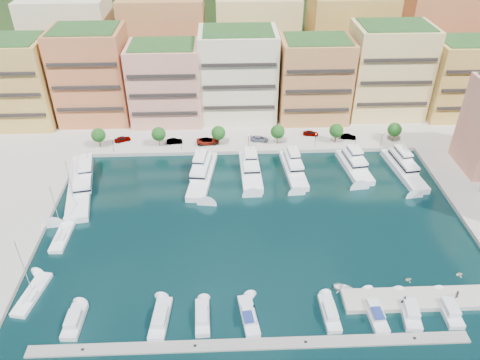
{
  "coord_description": "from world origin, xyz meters",
  "views": [
    {
      "loc": [
        -6.62,
        -77.55,
        65.01
      ],
      "look_at": [
        -3.15,
        8.93,
        6.0
      ],
      "focal_mm": 35.0,
      "sensor_mm": 36.0,
      "label": 1
    }
  ],
  "objects_px": {
    "tender_3": "(459,274)",
    "sailboat_1": "(63,237)",
    "lamppost_3": "(316,138)",
    "cruiser_7": "(374,312)",
    "yacht_0": "(81,182)",
    "car_0": "(122,139)",
    "tree_3": "(278,132)",
    "yacht_4": "(293,168)",
    "cruiser_3": "(202,318)",
    "car_2": "(208,141)",
    "tree_4": "(336,131)",
    "cruiser_0": "(74,322)",
    "tender_1": "(408,279)",
    "yacht_5": "(354,164)",
    "cruiser_6": "(330,313)",
    "cruiser_9": "(449,310)",
    "yacht_2": "(202,172)",
    "tree_2": "(218,133)",
    "cruiser_4": "(249,316)",
    "car_5": "(348,137)",
    "lamppost_1": "(181,141)",
    "cruiser_8": "(409,311)",
    "car_4": "(311,133)",
    "person_0": "(405,300)",
    "tender_0": "(344,288)",
    "lamppost_4": "(382,137)",
    "person_1": "(457,294)",
    "tree_1": "(159,134)",
    "sailboat_2": "(76,210)",
    "lamppost_2": "(248,139)",
    "cruiser_2": "(160,319)",
    "tree_0": "(98,135)",
    "yacht_3": "(250,169)",
    "car_3": "(259,139)",
    "yacht_6": "(403,167)",
    "sailboat_0": "(32,295)"
  },
  "relations": [
    {
      "from": "tender_3",
      "to": "sailboat_1",
      "type": "bearing_deg",
      "value": 68.1
    },
    {
      "from": "lamppost_3",
      "to": "cruiser_7",
      "type": "distance_m",
      "value": 55.92
    },
    {
      "from": "yacht_0",
      "to": "car_0",
      "type": "relative_size",
      "value": 6.2
    },
    {
      "from": "tree_3",
      "to": "yacht_4",
      "type": "relative_size",
      "value": 0.32
    },
    {
      "from": "cruiser_3",
      "to": "tender_3",
      "type": "distance_m",
      "value": 49.09
    },
    {
      "from": "yacht_4",
      "to": "car_2",
      "type": "bearing_deg",
      "value": 148.68
    },
    {
      "from": "tree_4",
      "to": "cruiser_0",
      "type": "height_order",
      "value": "tree_4"
    },
    {
      "from": "tender_1",
      "to": "car_0",
      "type": "distance_m",
      "value": 81.96
    },
    {
      "from": "yacht_5",
      "to": "cruiser_6",
      "type": "xyz_separation_m",
      "value": [
        -15.48,
        -46.5,
        -0.66
      ]
    },
    {
      "from": "cruiser_9",
      "to": "yacht_2",
      "type": "bearing_deg",
      "value": 134.82
    },
    {
      "from": "tree_2",
      "to": "sailboat_1",
      "type": "relative_size",
      "value": 0.43
    },
    {
      "from": "cruiser_4",
      "to": "car_5",
      "type": "xyz_separation_m",
      "value": [
        31.19,
        60.11,
        1.11
      ]
    },
    {
      "from": "lamppost_3",
      "to": "cruiser_6",
      "type": "bearing_deg",
      "value": -97.15
    },
    {
      "from": "lamppost_1",
      "to": "cruiser_8",
      "type": "xyz_separation_m",
      "value": [
        42.96,
        -55.79,
        -3.28
      ]
    },
    {
      "from": "lamppost_1",
      "to": "car_4",
      "type": "distance_m",
      "value": 36.67
    },
    {
      "from": "cruiser_4",
      "to": "person_0",
      "type": "distance_m",
      "value": 27.37
    },
    {
      "from": "yacht_5",
      "to": "cruiser_9",
      "type": "height_order",
      "value": "yacht_5"
    },
    {
      "from": "cruiser_8",
      "to": "tender_0",
      "type": "relative_size",
      "value": 2.34
    },
    {
      "from": "lamppost_4",
      "to": "person_1",
      "type": "height_order",
      "value": "lamppost_4"
    },
    {
      "from": "cruiser_9",
      "to": "person_1",
      "type": "xyz_separation_m",
      "value": [
        2.03,
        2.22,
        1.3
      ]
    },
    {
      "from": "tree_4",
      "to": "cruiser_6",
      "type": "xyz_separation_m",
      "value": [
        -13.0,
        -58.09,
        -4.2
      ]
    },
    {
      "from": "lamppost_3",
      "to": "cruiser_9",
      "type": "bearing_deg",
      "value": -76.01
    },
    {
      "from": "tree_1",
      "to": "cruiser_0",
      "type": "relative_size",
      "value": 0.75
    },
    {
      "from": "sailboat_2",
      "to": "sailboat_1",
      "type": "relative_size",
      "value": 1.0
    },
    {
      "from": "cruiser_0",
      "to": "cruiser_6",
      "type": "bearing_deg",
      "value": -0.01
    },
    {
      "from": "lamppost_2",
      "to": "yacht_0",
      "type": "height_order",
      "value": "yacht_0"
    },
    {
      "from": "tree_4",
      "to": "tender_3",
      "type": "relative_size",
      "value": 3.76
    },
    {
      "from": "cruiser_2",
      "to": "tree_1",
      "type": "bearing_deg",
      "value": 95.81
    },
    {
      "from": "tree_0",
      "to": "car_5",
      "type": "distance_m",
      "value": 68.29
    },
    {
      "from": "yacht_3",
      "to": "lamppost_4",
      "type": "bearing_deg",
      "value": 15.84
    },
    {
      "from": "yacht_3",
      "to": "person_0",
      "type": "distance_m",
      "value": 50.47
    },
    {
      "from": "cruiser_2",
      "to": "cruiser_7",
      "type": "height_order",
      "value": "cruiser_7"
    },
    {
      "from": "yacht_4",
      "to": "cruiser_8",
      "type": "height_order",
      "value": "yacht_4"
    },
    {
      "from": "sailboat_1",
      "to": "car_4",
      "type": "bearing_deg",
      "value": 34.4
    },
    {
      "from": "car_3",
      "to": "yacht_6",
      "type": "bearing_deg",
      "value": -106.12
    },
    {
      "from": "lamppost_1",
      "to": "lamppost_2",
      "type": "xyz_separation_m",
      "value": [
        18.0,
        0.0,
        0.0
      ]
    },
    {
      "from": "cruiser_6",
      "to": "person_0",
      "type": "height_order",
      "value": "person_0"
    },
    {
      "from": "yacht_3",
      "to": "car_3",
      "type": "xyz_separation_m",
      "value": [
        3.29,
        14.27,
        0.51
      ]
    },
    {
      "from": "cruiser_0",
      "to": "yacht_2",
      "type": "bearing_deg",
      "value": 65.09
    },
    {
      "from": "lamppost_1",
      "to": "car_4",
      "type": "xyz_separation_m",
      "value": [
        35.99,
        6.71,
        -2.09
      ]
    },
    {
      "from": "lamppost_1",
      "to": "sailboat_1",
      "type": "height_order",
      "value": "sailboat_1"
    },
    {
      "from": "sailboat_2",
      "to": "car_2",
      "type": "xyz_separation_m",
      "value": [
        29.14,
        27.43,
        1.54
      ]
    },
    {
      "from": "lamppost_1",
      "to": "car_2",
      "type": "relative_size",
      "value": 0.68
    },
    {
      "from": "lamppost_4",
      "to": "sailboat_1",
      "type": "distance_m",
      "value": 83.77
    },
    {
      "from": "cruiser_4",
      "to": "sailboat_0",
      "type": "xyz_separation_m",
      "value": [
        -38.85,
        6.55,
        -0.26
      ]
    },
    {
      "from": "yacht_4",
      "to": "yacht_6",
      "type": "relative_size",
      "value": 0.89
    },
    {
      "from": "lamppost_4",
      "to": "yacht_3",
      "type": "xyz_separation_m",
      "value": [
        -36.04,
        -10.23,
        -2.62
      ]
    },
    {
      "from": "tree_0",
      "to": "yacht_4",
      "type": "bearing_deg",
      "value": -13.74
    },
    {
      "from": "tender_0",
      "to": "tree_0",
      "type": "bearing_deg",
      "value": 60.38
    },
    {
      "from": "cruiser_8",
      "to": "cruiser_6",
      "type": "bearing_deg",
      "value": 179.99
    }
  ]
}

